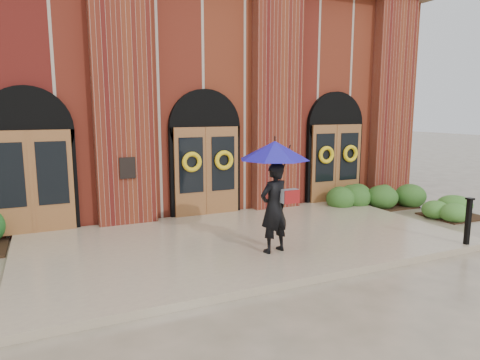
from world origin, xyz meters
TOP-DOWN VIEW (x-y plane):
  - ground at (0.00, 0.00)m, footprint 90.00×90.00m
  - landing at (0.00, 0.15)m, footprint 10.00×5.30m
  - church_building at (0.00, 8.78)m, footprint 16.20×12.53m
  - man_with_umbrella at (0.13, -0.99)m, footprint 1.76×1.76m
  - metal_post at (4.30, -2.35)m, footprint 0.15×0.15m
  - hedge_wall_right at (5.20, 1.80)m, footprint 2.77×1.11m
  - hedge_front_right at (6.71, -0.04)m, footprint 1.40×1.20m

SIDE VIEW (x-z plane):
  - ground at x=0.00m, z-range 0.00..0.00m
  - landing at x=0.00m, z-range 0.00..0.15m
  - hedge_front_right at x=6.71m, z-range 0.00..0.49m
  - hedge_wall_right at x=5.20m, z-range 0.00..0.71m
  - metal_post at x=4.30m, z-range 0.18..1.24m
  - man_with_umbrella at x=0.13m, z-range 0.62..2.97m
  - church_building at x=0.00m, z-range 0.00..7.00m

